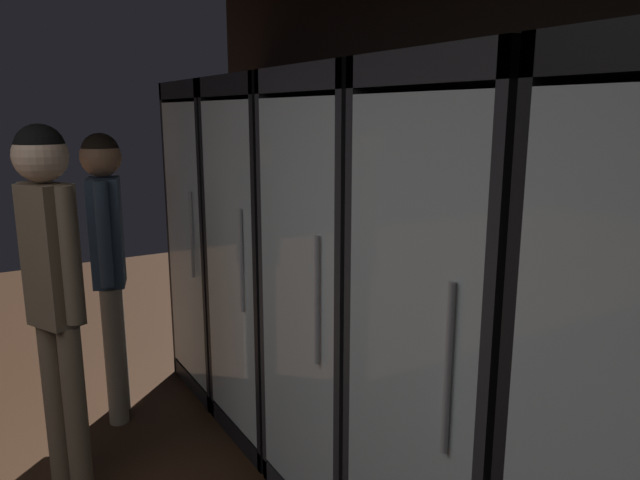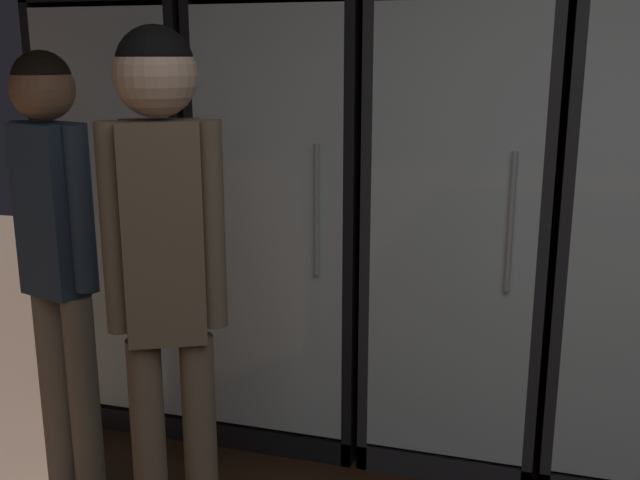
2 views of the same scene
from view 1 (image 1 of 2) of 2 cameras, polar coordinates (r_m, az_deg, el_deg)
The scene contains 7 objects.
wall_back at distance 2.23m, azimuth 23.48°, elevation 2.21°, with size 6.00×0.06×2.80m, color black.
cooler_far_left at distance 3.81m, azimuth -7.69°, elevation -0.19°, with size 0.68×0.68×1.92m.
cooler_left at distance 3.20m, azimuth -2.63°, elevation -2.51°, with size 0.68×0.68×1.92m.
cooler_center at distance 2.62m, azimuth 4.77°, elevation -5.72°, with size 0.68×0.68×1.92m.
cooler_right at distance 2.13m, azimuth 16.04°, elevation -10.58°, with size 0.68×0.68×1.92m.
shopper_near at distance 3.48m, azimuth -19.78°, elevation -0.67°, with size 0.34×0.22×1.64m.
shopper_far at distance 2.81m, azimuth -24.45°, elevation -2.37°, with size 0.31×0.23×1.70m.
Camera 1 is at (1.27, 1.23, 1.75)m, focal length 33.21 mm.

